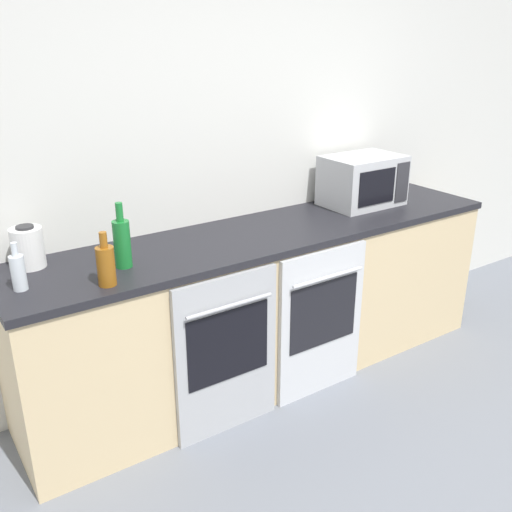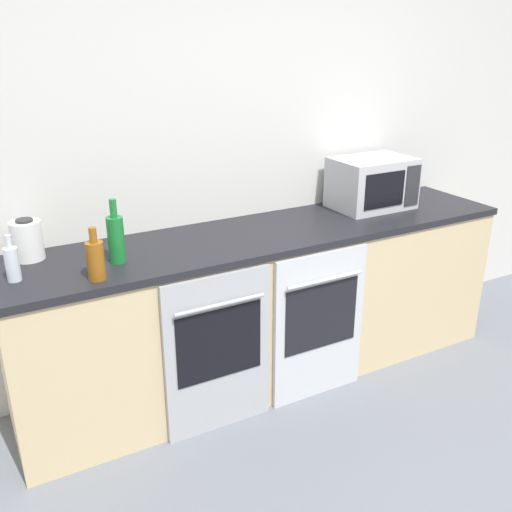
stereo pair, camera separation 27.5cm
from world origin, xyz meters
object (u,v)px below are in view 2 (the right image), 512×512
object	(u,v)px
kettle	(27,240)
bottle_clear	(12,263)
microwave	(372,183)
oven_right	(319,325)
bottle_green	(116,238)
oven_left	(219,353)
bottle_amber	(96,259)

from	to	relation	value
kettle	bottle_clear	bearing A→B (deg)	-112.35
microwave	kettle	xyz separation A→B (m)	(-2.05, 0.10, -0.06)
oven_right	bottle_green	size ratio (longest dim) A/B	2.79
oven_left	oven_right	size ratio (longest dim) A/B	1.00
bottle_amber	kettle	world-z (taller)	bottle_amber
bottle_green	bottle_clear	world-z (taller)	bottle_green
bottle_clear	kettle	distance (m)	0.26
microwave	bottle_clear	world-z (taller)	microwave
oven_left	oven_right	distance (m)	0.62
oven_right	bottle_clear	xyz separation A→B (m)	(-1.49, 0.28, 0.57)
bottle_green	microwave	bearing A→B (deg)	4.87
bottle_clear	kettle	bearing A→B (deg)	67.65
bottle_amber	bottle_clear	size ratio (longest dim) A/B	1.13
bottle_amber	bottle_clear	xyz separation A→B (m)	(-0.33, 0.16, -0.01)
oven_left	kettle	size ratio (longest dim) A/B	4.30
oven_left	bottle_clear	world-z (taller)	bottle_clear
oven_right	bottle_clear	bearing A→B (deg)	169.48
oven_right	bottle_green	distance (m)	1.22
oven_left	bottle_clear	bearing A→B (deg)	162.32
oven_right	oven_left	bearing A→B (deg)	180.00
oven_left	microwave	xyz separation A→B (m)	(1.28, 0.42, 0.64)
oven_right	microwave	xyz separation A→B (m)	(0.66, 0.42, 0.64)
bottle_green	oven_left	bearing A→B (deg)	-34.55
microwave	kettle	size ratio (longest dim) A/B	2.40
oven_right	bottle_clear	world-z (taller)	bottle_clear
oven_left	bottle_amber	world-z (taller)	bottle_amber
bottle_green	bottle_amber	world-z (taller)	bottle_green
oven_left	bottle_green	size ratio (longest dim) A/B	2.79
bottle_green	bottle_amber	distance (m)	0.21
kettle	bottle_green	bearing A→B (deg)	-33.55
microwave	kettle	bearing A→B (deg)	177.11
microwave	oven_left	bearing A→B (deg)	-161.94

